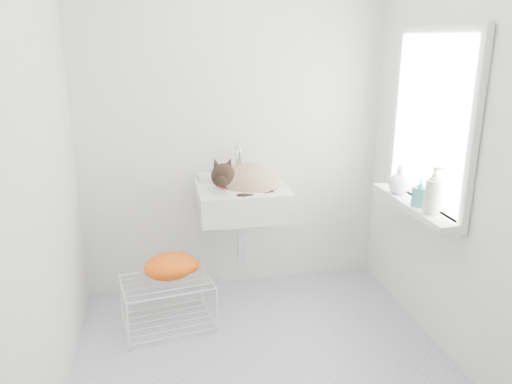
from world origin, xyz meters
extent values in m
cube|color=#B6B7B8|center=(0.00, 0.00, 0.00)|extent=(2.20, 2.00, 0.02)
cube|color=white|center=(0.00, 1.00, 1.25)|extent=(2.20, 0.02, 2.50)
cube|color=white|center=(1.10, 0.00, 1.25)|extent=(0.02, 2.00, 2.50)
cube|color=white|center=(-1.10, 0.00, 1.25)|extent=(0.02, 2.00, 2.50)
cube|color=white|center=(1.09, 0.20, 1.35)|extent=(0.01, 0.80, 1.00)
cube|color=white|center=(1.07, 0.20, 1.35)|extent=(0.04, 0.90, 1.10)
cube|color=white|center=(1.01, 0.20, 0.83)|extent=(0.16, 0.88, 0.04)
cube|color=white|center=(0.02, 0.74, 0.85)|extent=(0.62, 0.54, 0.25)
ellipsoid|color=tan|center=(0.05, 0.73, 0.88)|extent=(0.45, 0.39, 0.23)
sphere|color=black|center=(-0.13, 0.66, 0.98)|extent=(0.17, 0.17, 0.16)
torus|color=red|center=(-0.11, 0.65, 0.94)|extent=(0.15, 0.14, 0.06)
cube|color=silver|center=(-0.53, 0.45, 0.15)|extent=(0.61, 0.47, 0.33)
ellipsoid|color=#FEA320|center=(-0.50, 0.51, 0.36)|extent=(0.41, 0.35, 0.14)
imported|color=#E9EFCC|center=(1.00, -0.02, 0.85)|extent=(0.13, 0.13, 0.24)
imported|color=teal|center=(1.00, 0.12, 0.85)|extent=(0.11, 0.11, 0.18)
imported|color=white|center=(1.00, 0.39, 0.85)|extent=(0.16, 0.16, 0.18)
camera|label=1|loc=(-0.54, -2.51, 1.83)|focal=35.15mm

